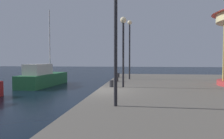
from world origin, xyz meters
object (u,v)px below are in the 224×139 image
at_px(bollard_north, 117,79).
at_px(bollard_center, 118,75).
at_px(lamp_post_near_edge, 116,20).
at_px(bollard_south, 111,84).
at_px(lamp_post_mid_promenade, 123,39).
at_px(sailboat_green, 43,78).
at_px(lamp_post_far_end, 130,40).

relative_size(bollard_north, bollard_center, 1.00).
bearing_deg(bollard_center, lamp_post_near_edge, -84.96).
distance_m(bollard_south, bollard_center, 6.72).
height_order(lamp_post_near_edge, bollard_south, lamp_post_near_edge).
bearing_deg(lamp_post_mid_promenade, sailboat_green, 141.71).
bearing_deg(sailboat_green, bollard_north, -22.88).
distance_m(lamp_post_near_edge, lamp_post_mid_promenade, 5.12).
distance_m(sailboat_green, bollard_south, 9.35).
bearing_deg(bollard_south, bollard_center, 92.13).
distance_m(lamp_post_near_edge, lamp_post_far_end, 10.25).
bearing_deg(bollard_center, lamp_post_mid_promenade, -82.08).
bearing_deg(lamp_post_near_edge, bollard_center, 95.04).
xyz_separation_m(lamp_post_far_end, bollard_north, (-0.83, -1.99, -3.00)).
bearing_deg(lamp_post_near_edge, sailboat_green, 124.93).
xyz_separation_m(sailboat_green, bollard_south, (7.04, -6.14, 0.23)).
xyz_separation_m(lamp_post_near_edge, bollard_south, (-0.79, 5.07, -2.73)).
xyz_separation_m(lamp_post_near_edge, lamp_post_mid_promenade, (-0.11, 5.12, -0.14)).
xyz_separation_m(lamp_post_mid_promenade, bollard_south, (-0.68, -0.05, -2.59)).
height_order(lamp_post_far_end, bollard_south, lamp_post_far_end).
bearing_deg(lamp_post_mid_promenade, bollard_south, -176.06).
distance_m(bollard_north, bollard_center, 3.55).
distance_m(sailboat_green, lamp_post_mid_promenade, 10.23).
height_order(bollard_south, bollard_center, same).
relative_size(lamp_post_mid_promenade, bollard_north, 10.10).
xyz_separation_m(sailboat_green, bollard_north, (7.03, -2.97, 0.23)).
relative_size(lamp_post_mid_promenade, bollard_center, 10.10).
bearing_deg(bollard_north, lamp_post_mid_promenade, -77.54).
height_order(lamp_post_mid_promenade, bollard_north, lamp_post_mid_promenade).
height_order(lamp_post_near_edge, bollard_center, lamp_post_near_edge).
relative_size(lamp_post_near_edge, lamp_post_far_end, 0.90).
relative_size(sailboat_green, lamp_post_far_end, 1.50).
distance_m(lamp_post_mid_promenade, bollard_center, 7.21).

